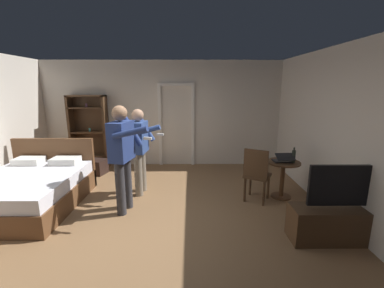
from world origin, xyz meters
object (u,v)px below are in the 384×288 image
Objects in this scene: bed at (30,189)px; laptop at (283,159)px; bookshelf at (89,129)px; suitcase_dark at (94,167)px; tv_flatscreen at (339,220)px; side_table at (283,174)px; person_striped_shirt at (140,146)px; person_blue_shirt at (123,151)px; bottle_on_table at (294,156)px; wooden_chair at (257,173)px.

bed is 4.51m from laptop.
suitcase_dark is (0.25, -0.57, -0.82)m from bookshelf.
side_table is at bearing 101.79° from tv_flatscreen.
person_striped_shirt is at bearing 16.00° from bed.
person_blue_shirt is at bearing -7.17° from bed.
bottle_on_table is 0.29× the size of wooden_chair.
suitcase_dark is (-3.48, 1.55, -0.37)m from wooden_chair.
bookshelf is 4.86m from bottle_on_table.
laptop is (-0.03, -0.04, 0.28)m from side_table.
laptop is at bearing -25.04° from bookshelf.
bottle_on_table is 2.83m from person_striped_shirt.
laptop is at bearing -5.76° from person_striped_shirt.
bed is at bearing -176.68° from laptop.
bottle_on_table is (-0.15, 1.30, 0.52)m from tv_flatscreen.
person_striped_shirt is (-2.14, 0.41, 0.40)m from wooden_chair.
tv_flatscreen is at bearing -36.05° from bookshelf.
bottle_on_table is 2.98m from person_blue_shirt.
side_table is 0.39m from bottle_on_table.
tv_flatscreen reaches higher than wooden_chair.
bed is 1.22× the size of person_striped_shirt.
person_striped_shirt reaches higher than bed.
person_striped_shirt reaches higher than tv_flatscreen.
bookshelf reaches higher than tv_flatscreen.
wooden_chair is at bearing -161.24° from side_table.
bookshelf is at bearing 155.58° from side_table.
bed is 4.91m from tv_flatscreen.
wooden_chair is at bearing 124.47° from tv_flatscreen.
bed is at bearing 172.83° from person_blue_shirt.
person_blue_shirt is at bearing -59.00° from bookshelf.
side_table is 0.43× the size of person_striped_shirt.
person_striped_shirt is 2.91× the size of suitcase_dark.
laptop is 0.19× the size of person_blue_shirt.
bottle_on_table is (4.41, -2.02, -0.17)m from bookshelf.
tv_flatscreen is at bearing -83.50° from bottle_on_table.
wooden_chair is (-0.68, -0.10, -0.28)m from bottle_on_table.
tv_flatscreen is (4.56, -3.32, -0.69)m from bookshelf.
bookshelf reaches higher than person_striped_shirt.
wooden_chair is at bearing -171.43° from bottle_on_table.
bookshelf reaches higher than bottle_on_table.
wooden_chair is at bearing -9.47° from suitcase_dark.
person_blue_shirt is at bearing -169.52° from side_table.
person_blue_shirt is at bearing 164.37° from tv_flatscreen.
bookshelf is (0.23, 2.24, 0.69)m from bed.
person_striped_shirt reaches higher than laptop.
bookshelf reaches higher than suitcase_dark.
suitcase_dark is at bearing 73.82° from bed.
person_striped_shirt is 1.93m from suitcase_dark.
side_table is at bearing -4.29° from suitcase_dark.
tv_flatscreen is 1.85× the size of side_table.
laptop is 0.18m from bottle_on_table.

